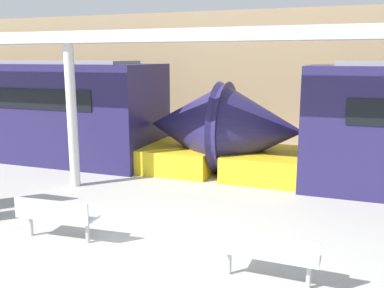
# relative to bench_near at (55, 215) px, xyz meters

# --- Properties ---
(ground_plane) EXTENTS (60.00, 60.00, 0.00)m
(ground_plane) POSITION_rel_bench_near_xyz_m (1.71, -0.85, -0.50)
(ground_plane) COLOR #B2AFA8
(station_wall) EXTENTS (56.00, 0.20, 5.00)m
(station_wall) POSITION_rel_bench_near_xyz_m (1.71, 9.79, 2.00)
(station_wall) COLOR #9E8460
(station_wall) RESTS_ON ground_plane
(bench_near) EXTENTS (1.51, 0.54, 0.81)m
(bench_near) POSITION_rel_bench_near_xyz_m (0.00, 0.00, 0.00)
(bench_near) COLOR #ADB2B7
(bench_near) RESTS_ON ground_plane
(bench_far) EXTENTS (1.50, 0.48, 0.81)m
(bench_far) POSITION_rel_bench_near_xyz_m (3.88, -0.20, 0.00)
(bench_far) COLOR #ADB2B7
(bench_far) RESTS_ON ground_plane
(support_column_near) EXTENTS (0.25, 0.25, 3.63)m
(support_column_near) POSITION_rel_bench_near_xyz_m (-1.71, 3.04, 1.32)
(support_column_near) COLOR silver
(support_column_near) RESTS_ON ground_plane
(canopy_beam) EXTENTS (28.00, 0.60, 0.28)m
(canopy_beam) POSITION_rel_bench_near_xyz_m (-1.71, 3.04, 3.27)
(canopy_beam) COLOR #B7B7BC
(canopy_beam) RESTS_ON support_column_near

